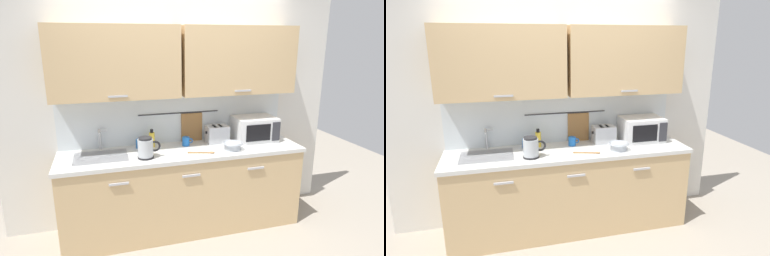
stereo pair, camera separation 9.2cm
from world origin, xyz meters
The scene contains 12 objects.
ground centered at (0.00, 0.00, 0.00)m, with size 8.00×8.00×0.00m, color #9E9384.
counter_unit centered at (-0.01, 0.30, 0.46)m, with size 2.53×0.64×0.90m.
back_wall_assembly centered at (0.00, 0.53, 1.52)m, with size 3.70×0.41×2.50m.
sink_faucet centered at (-0.83, 0.53, 1.04)m, with size 0.09×0.17×0.22m.
microwave centered at (0.86, 0.41, 1.04)m, with size 0.46×0.35×0.27m.
electric_kettle centered at (-0.40, 0.17, 1.00)m, with size 0.23×0.16×0.21m.
dish_soap_bottle centered at (-0.30, 0.48, 0.99)m, with size 0.06×0.06×0.20m.
mug_near_sink centered at (-0.43, 0.48, 0.95)m, with size 0.12×0.08×0.09m.
mixing_bowl centered at (0.50, 0.17, 0.94)m, with size 0.21×0.21×0.08m.
toaster centered at (0.43, 0.44, 1.00)m, with size 0.26×0.17×0.19m.
mug_by_kettle centered at (0.07, 0.43, 0.95)m, with size 0.12×0.08×0.09m.
wooden_spoon centered at (0.18, 0.14, 0.91)m, with size 0.27×0.11×0.01m.
Camera 2 is at (-0.69, -2.81, 2.01)m, focal length 30.16 mm.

